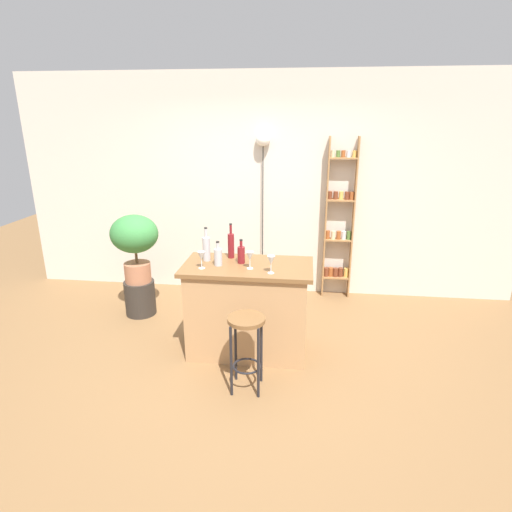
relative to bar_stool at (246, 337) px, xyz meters
name	(u,v)px	position (x,y,z in m)	size (l,w,h in m)	color
ground	(244,366)	(-0.08, 0.33, -0.50)	(12.00, 12.00, 0.00)	brown
back_wall	(265,187)	(-0.08, 2.28, 0.90)	(6.40, 0.10, 2.80)	beige
kitchen_counter	(248,308)	(-0.08, 0.63, -0.04)	(1.24, 0.66, 0.92)	tan
bar_stool	(246,337)	(0.00, 0.00, 0.00)	(0.32, 0.32, 0.68)	black
spice_shelf	(339,223)	(0.88, 2.15, 0.48)	(0.36, 0.13, 2.04)	#9E7042
plant_stool	(140,297)	(-1.47, 1.31, -0.29)	(0.36, 0.36, 0.41)	#2D2823
potted_plant	(135,240)	(-1.47, 1.31, 0.42)	(0.55, 0.49, 0.80)	#A86B4C
bottle_soda_blue	(218,256)	(-0.35, 0.59, 0.51)	(0.08, 0.08, 0.24)	#B2B2B7
bottle_sauce_amber	(231,245)	(-0.27, 0.83, 0.55)	(0.06, 0.06, 0.35)	maroon
bottle_wine_red	(206,248)	(-0.49, 0.72, 0.54)	(0.07, 0.07, 0.34)	#B2B2B7
bottle_spirits_clear	(241,254)	(-0.14, 0.68, 0.51)	(0.07, 0.07, 0.24)	maroon
wine_glass_left	(271,261)	(0.16, 0.44, 0.53)	(0.07, 0.07, 0.16)	silver
wine_glass_center	(250,257)	(-0.04, 0.53, 0.53)	(0.07, 0.07, 0.16)	silver
wine_glass_right	(201,256)	(-0.49, 0.49, 0.53)	(0.07, 0.07, 0.16)	silver
pendant_globe_light	(263,143)	(-0.09, 2.17, 1.46)	(0.18, 0.18, 2.09)	black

